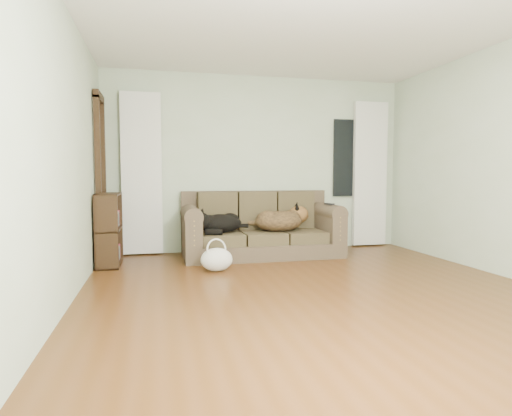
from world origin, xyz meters
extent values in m
plane|color=#4C290F|center=(0.00, 0.00, 0.00)|extent=(5.00, 5.00, 0.00)
plane|color=white|center=(0.00, 0.00, 2.60)|extent=(5.00, 5.00, 0.00)
cube|color=#B5C4AE|center=(0.00, 2.50, 1.30)|extent=(4.50, 0.04, 2.60)
cube|color=#B5C4AE|center=(-2.25, 0.00, 1.30)|extent=(0.04, 5.00, 2.60)
cube|color=silver|center=(-1.70, 2.42, 1.15)|extent=(0.55, 0.08, 2.25)
cube|color=silver|center=(1.80, 2.42, 1.15)|extent=(0.55, 0.08, 2.25)
cube|color=black|center=(1.45, 2.47, 1.40)|extent=(0.50, 0.03, 1.20)
cube|color=black|center=(-2.20, 2.05, 1.05)|extent=(0.07, 0.60, 2.10)
cube|color=brown|center=(-0.08, 1.98, 0.45)|extent=(2.17, 0.94, 0.89)
ellipsoid|color=black|center=(-0.70, 1.94, 0.48)|extent=(0.68, 0.53, 0.26)
ellipsoid|color=black|center=(0.20, 1.95, 0.49)|extent=(0.74, 0.54, 0.31)
cube|color=black|center=(0.85, 1.78, 0.73)|extent=(0.10, 0.21, 0.02)
ellipsoid|color=silver|center=(-0.83, 1.15, 0.16)|extent=(0.39, 0.30, 0.28)
cube|color=black|center=(-2.09, 1.82, 0.50)|extent=(0.32, 0.74, 0.90)
camera|label=1|loc=(-1.50, -3.79, 1.11)|focal=30.00mm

